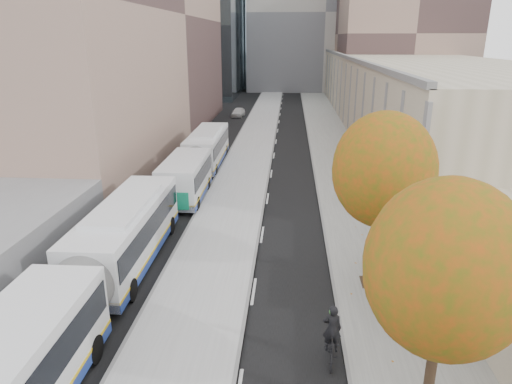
# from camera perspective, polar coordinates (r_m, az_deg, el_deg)

# --- Properties ---
(bus_platform) EXTENTS (4.25, 150.00, 0.15)m
(bus_platform) POSITION_cam_1_polar(r_m,az_deg,el_deg) (41.64, -0.87, 4.39)
(bus_platform) COLOR #A1A1A1
(bus_platform) RESTS_ON ground
(sidewalk) EXTENTS (4.75, 150.00, 0.08)m
(sidewalk) POSITION_cam_1_polar(r_m,az_deg,el_deg) (41.73, 10.17, 4.08)
(sidewalk) COLOR gray
(sidewalk) RESTS_ON ground
(building_tan) EXTENTS (18.00, 92.00, 8.00)m
(building_tan) POSITION_cam_1_polar(r_m,az_deg,el_deg) (71.25, 17.44, 12.75)
(building_tan) COLOR tan
(building_tan) RESTS_ON ground
(building_midrise) EXTENTS (24.00, 46.00, 25.00)m
(building_midrise) POSITION_cam_1_polar(r_m,az_deg,el_deg) (51.30, -22.86, 19.73)
(building_midrise) COLOR gray
(building_midrise) RESTS_ON ground
(building_far_block) EXTENTS (30.00, 18.00, 30.00)m
(building_far_block) POSITION_cam_1_polar(r_m,az_deg,el_deg) (101.49, 8.33, 21.14)
(building_far_block) COLOR #9D9790
(building_far_block) RESTS_ON ground
(bus_shelter) EXTENTS (1.90, 4.40, 2.53)m
(bus_shelter) POSITION_cam_1_polar(r_m,az_deg,el_deg) (19.06, 22.24, -8.20)
(bus_shelter) COLOR #383A3F
(bus_shelter) RESTS_ON sidewalk
(tree_b) EXTENTS (4.00, 4.00, 6.97)m
(tree_b) POSITION_cam_1_polar(r_m,az_deg,el_deg) (12.14, 22.66, -8.90)
(tree_b) COLOR black
(tree_b) RESTS_ON sidewalk
(tree_c) EXTENTS (4.20, 4.20, 7.28)m
(tree_c) POSITION_cam_1_polar(r_m,az_deg,el_deg) (19.29, 15.68, 2.63)
(tree_c) COLOR black
(tree_c) RESTS_ON sidewalk
(bus_near) EXTENTS (2.80, 17.62, 2.93)m
(bus_near) POSITION_cam_1_polar(r_m,az_deg,el_deg) (19.33, -19.54, -9.41)
(bus_near) COLOR silver
(bus_near) RESTS_ON ground
(bus_far) EXTENTS (2.70, 17.01, 2.83)m
(bus_far) POSITION_cam_1_polar(r_m,az_deg,el_deg) (35.59, -7.10, 4.21)
(bus_far) COLOR silver
(bus_far) RESTS_ON ground
(cyclist) EXTENTS (0.65, 1.71, 2.16)m
(cyclist) POSITION_cam_1_polar(r_m,az_deg,el_deg) (16.13, 9.40, -17.93)
(cyclist) COLOR black
(cyclist) RESTS_ON ground
(distant_car) EXTENTS (1.77, 3.72, 1.23)m
(distant_car) POSITION_cam_1_polar(r_m,az_deg,el_deg) (64.13, -2.24, 9.94)
(distant_car) COLOR silver
(distant_car) RESTS_ON ground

